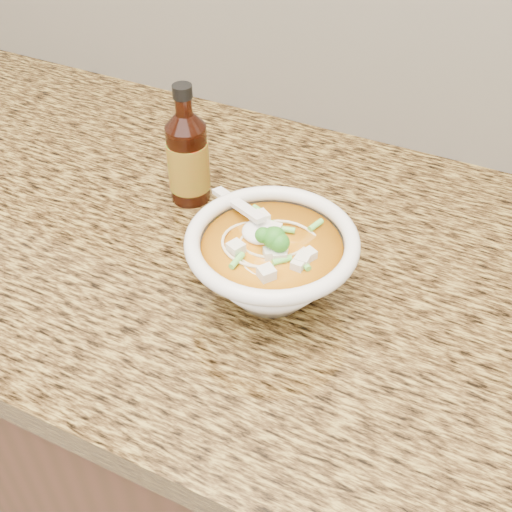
% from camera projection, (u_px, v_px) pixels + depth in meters
% --- Properties ---
extents(cabinet, '(4.00, 0.65, 0.86)m').
position_uv_depth(cabinet, '(276.00, 447.00, 1.14)').
color(cabinet, '#392011').
rests_on(cabinet, ground).
extents(counter_slab, '(4.00, 0.68, 0.04)m').
position_uv_depth(counter_slab, '(284.00, 261.00, 0.84)').
color(counter_slab, olive).
rests_on(counter_slab, cabinet).
extents(soup_bowl, '(0.21, 0.20, 0.11)m').
position_uv_depth(soup_bowl, '(271.00, 264.00, 0.74)').
color(soup_bowl, white).
rests_on(soup_bowl, counter_slab).
extents(hot_sauce_bottle, '(0.07, 0.07, 0.17)m').
position_uv_depth(hot_sauce_bottle, '(188.00, 158.00, 0.87)').
color(hot_sauce_bottle, '#320F06').
rests_on(hot_sauce_bottle, counter_slab).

